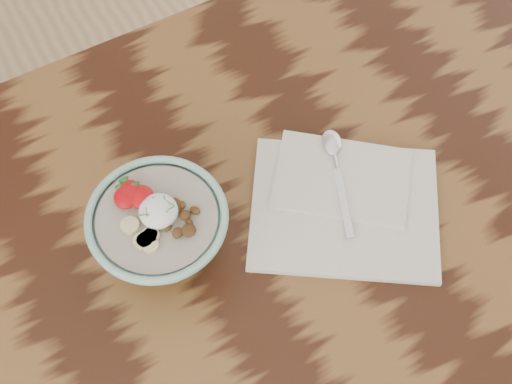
# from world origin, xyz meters

# --- Properties ---
(table) EXTENTS (1.60, 0.90, 0.75)m
(table) POSITION_xyz_m (0.00, 0.00, 0.66)
(table) COLOR black
(table) RESTS_ON ground
(breakfast_bowl) EXTENTS (0.18, 0.18, 0.12)m
(breakfast_bowl) POSITION_xyz_m (-0.06, 0.07, 0.81)
(breakfast_bowl) COLOR #8CBDAB
(breakfast_bowl) RESTS_ON table
(napkin) EXTENTS (0.33, 0.32, 0.02)m
(napkin) POSITION_xyz_m (0.19, 0.01, 0.76)
(napkin) COLOR silver
(napkin) RESTS_ON table
(spoon) EXTENTS (0.08, 0.17, 0.01)m
(spoon) POSITION_xyz_m (0.21, 0.08, 0.77)
(spoon) COLOR silver
(spoon) RESTS_ON napkin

